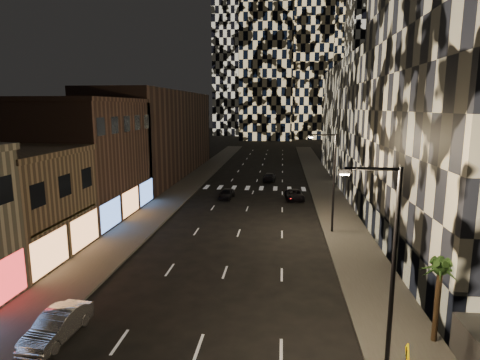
% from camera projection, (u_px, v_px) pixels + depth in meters
% --- Properties ---
extents(sidewalk_left, '(4.00, 120.00, 0.15)m').
position_uv_depth(sidewalk_left, '(186.00, 186.00, 58.67)').
color(sidewalk_left, '#47443F').
rests_on(sidewalk_left, ground).
extents(sidewalk_right, '(4.00, 120.00, 0.15)m').
position_uv_depth(sidewalk_right, '(325.00, 189.00, 56.60)').
color(sidewalk_right, '#47443F').
rests_on(sidewalk_right, ground).
extents(curb_left, '(0.20, 120.00, 0.15)m').
position_uv_depth(curb_left, '(200.00, 186.00, 58.45)').
color(curb_left, '#4C4C47').
rests_on(curb_left, ground).
extents(curb_right, '(0.20, 120.00, 0.15)m').
position_uv_depth(curb_right, '(310.00, 189.00, 56.82)').
color(curb_right, '#4C4C47').
rests_on(curb_right, ground).
extents(retail_tan, '(10.00, 10.00, 8.00)m').
position_uv_depth(retail_tan, '(4.00, 208.00, 30.31)').
color(retail_tan, brown).
rests_on(retail_tan, ground).
extents(retail_brown, '(10.00, 15.00, 12.00)m').
position_uv_depth(retail_brown, '(83.00, 160.00, 42.18)').
color(retail_brown, brown).
rests_on(retail_brown, ground).
extents(retail_filler_left, '(10.00, 40.00, 14.00)m').
position_uv_depth(retail_filler_left, '(159.00, 134.00, 67.93)').
color(retail_filler_left, brown).
rests_on(retail_filler_left, ground).
extents(midrise_base, '(0.60, 25.00, 3.00)m').
position_uv_depth(midrise_base, '(389.00, 237.00, 31.16)').
color(midrise_base, '#383838').
rests_on(midrise_base, ground).
extents(midrise_filler_right, '(16.00, 40.00, 18.00)m').
position_uv_depth(midrise_filler_right, '(389.00, 124.00, 60.81)').
color(midrise_filler_right, '#232326').
rests_on(midrise_filler_right, ground).
extents(tower_center_low, '(18.00, 18.00, 95.00)m').
position_uv_depth(tower_center_low, '(268.00, 0.00, 137.35)').
color(tower_center_low, black).
rests_on(tower_center_low, ground).
extents(streetlight_near, '(2.55, 0.25, 9.00)m').
position_uv_depth(streetlight_near, '(388.00, 257.00, 16.69)').
color(streetlight_near, black).
rests_on(streetlight_near, sidewalk_right).
extents(streetlight_far, '(2.55, 0.25, 9.00)m').
position_uv_depth(streetlight_far, '(331.00, 176.00, 36.26)').
color(streetlight_far, black).
rests_on(streetlight_far, sidewalk_right).
extents(car_silver_parked, '(1.84, 4.43, 1.42)m').
position_uv_depth(car_silver_parked, '(57.00, 325.00, 20.08)').
color(car_silver_parked, '#A7A7AD').
rests_on(car_silver_parked, ground).
extents(car_dark_midlane, '(1.96, 3.99, 1.31)m').
position_uv_depth(car_dark_midlane, '(227.00, 194.00, 50.89)').
color(car_dark_midlane, black).
rests_on(car_dark_midlane, ground).
extents(car_dark_oncoming, '(2.03, 4.51, 1.28)m').
position_uv_depth(car_dark_oncoming, '(270.00, 177.00, 63.10)').
color(car_dark_oncoming, black).
rests_on(car_dark_oncoming, ground).
extents(car_dark_rightlane, '(2.53, 4.79, 1.28)m').
position_uv_depth(car_dark_rightlane, '(294.00, 195.00, 50.12)').
color(car_dark_rightlane, black).
rests_on(car_dark_rightlane, ground).
extents(palm_tree, '(2.17, 2.17, 4.27)m').
position_uv_depth(palm_tree, '(440.00, 273.00, 19.17)').
color(palm_tree, '#47331E').
rests_on(palm_tree, sidewalk_right).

